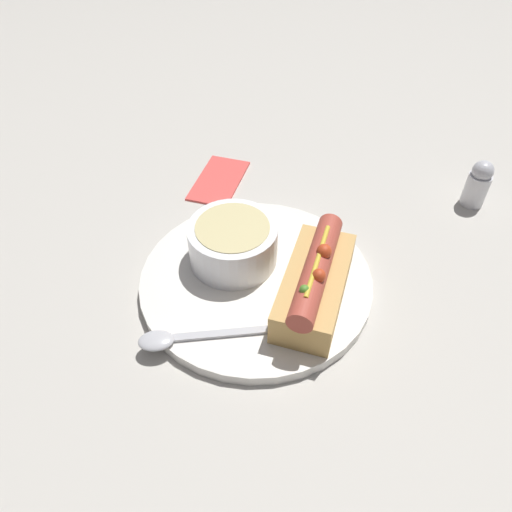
# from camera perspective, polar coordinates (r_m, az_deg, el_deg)

# --- Properties ---
(ground_plane) EXTENTS (4.00, 4.00, 0.00)m
(ground_plane) POSITION_cam_1_polar(r_m,az_deg,el_deg) (0.57, 0.00, -3.28)
(ground_plane) COLOR #BCB7AD
(dinner_plate) EXTENTS (0.26, 0.26, 0.01)m
(dinner_plate) POSITION_cam_1_polar(r_m,az_deg,el_deg) (0.57, 0.00, -2.83)
(dinner_plate) COLOR white
(dinner_plate) RESTS_ON ground_plane
(hot_dog) EXTENTS (0.15, 0.12, 0.07)m
(hot_dog) POSITION_cam_1_polar(r_m,az_deg,el_deg) (0.53, 6.75, -2.96)
(hot_dog) COLOR tan
(hot_dog) RESTS_ON dinner_plate
(soup_bowl) EXTENTS (0.10, 0.10, 0.05)m
(soup_bowl) POSITION_cam_1_polar(r_m,az_deg,el_deg) (0.57, -2.45, 1.74)
(soup_bowl) COLOR white
(soup_bowl) RESTS_ON dinner_plate
(spoon) EXTENTS (0.15, 0.11, 0.01)m
(spoon) POSITION_cam_1_polar(r_m,az_deg,el_deg) (0.51, -8.17, -9.07)
(spoon) COLOR #B7B7BC
(spoon) RESTS_ON dinner_plate
(napkin) EXTENTS (0.12, 0.11, 0.01)m
(napkin) POSITION_cam_1_polar(r_m,az_deg,el_deg) (0.72, -4.26, 8.71)
(napkin) COLOR #E04C47
(napkin) RESTS_ON ground_plane
(salt_shaker) EXTENTS (0.03, 0.03, 0.07)m
(salt_shaker) POSITION_cam_1_polar(r_m,az_deg,el_deg) (0.72, 24.04, 7.57)
(salt_shaker) COLOR silver
(salt_shaker) RESTS_ON ground_plane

